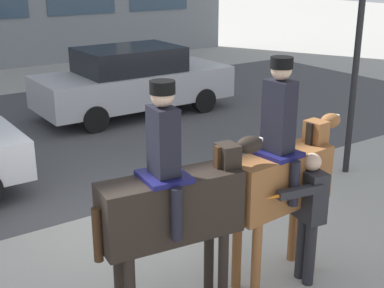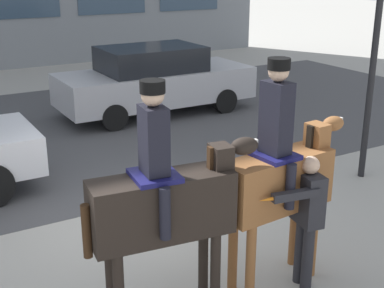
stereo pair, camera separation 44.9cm
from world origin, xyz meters
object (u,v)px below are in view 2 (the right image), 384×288
(mounted_horse_lead, at_px, (165,201))
(pedestrian_bystander, at_px, (306,213))
(traffic_light, at_px, (378,27))
(street_car_far_lane, at_px, (155,80))
(mounted_horse_companion, at_px, (279,175))

(mounted_horse_lead, bearing_deg, pedestrian_bystander, -3.32)
(traffic_light, bearing_deg, mounted_horse_lead, -159.95)
(traffic_light, bearing_deg, pedestrian_bystander, -147.32)
(mounted_horse_lead, relative_size, pedestrian_bystander, 1.60)
(street_car_far_lane, xyz_separation_m, traffic_light, (1.28, -5.62, 1.75))
(street_car_far_lane, bearing_deg, pedestrian_bystander, -104.01)
(mounted_horse_companion, height_order, street_car_far_lane, mounted_horse_companion)
(mounted_horse_companion, xyz_separation_m, pedestrian_bystander, (0.22, -0.24, -0.41))
(mounted_horse_lead, bearing_deg, mounted_horse_companion, 4.88)
(mounted_horse_companion, xyz_separation_m, street_car_far_lane, (2.13, 7.42, -0.51))
(pedestrian_bystander, height_order, street_car_far_lane, street_car_far_lane)
(mounted_horse_lead, relative_size, traffic_light, 0.67)
(mounted_horse_lead, height_order, mounted_horse_companion, mounted_horse_companion)
(mounted_horse_lead, distance_m, street_car_far_lane, 8.20)
(mounted_horse_companion, bearing_deg, pedestrian_bystander, -52.76)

